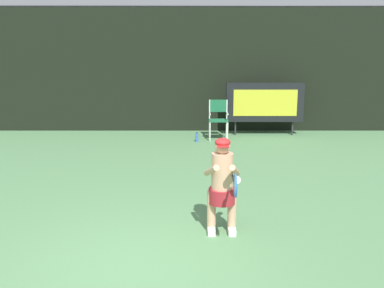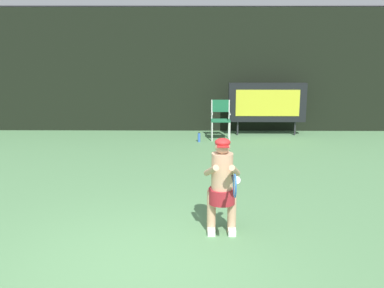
{
  "view_description": "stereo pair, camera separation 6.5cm",
  "coord_description": "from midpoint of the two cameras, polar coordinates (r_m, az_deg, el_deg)",
  "views": [
    {
      "loc": [
        0.68,
        -5.3,
        2.85
      ],
      "look_at": [
        0.67,
        2.28,
        1.05
      ],
      "focal_mm": 43.41,
      "sensor_mm": 36.0,
      "label": 1
    },
    {
      "loc": [
        0.74,
        -5.3,
        2.85
      ],
      "look_at": [
        0.67,
        2.28,
        1.05
      ],
      "focal_mm": 43.41,
      "sensor_mm": 36.0,
      "label": 2
    }
  ],
  "objects": [
    {
      "name": "tennis_player",
      "position": [
        6.71,
        4.0,
        -4.81
      ],
      "size": [
        0.54,
        0.62,
        1.42
      ],
      "color": "white",
      "rests_on": "ground"
    },
    {
      "name": "tennis_racket",
      "position": [
        6.07,
        5.58,
        -5.07
      ],
      "size": [
        0.03,
        0.6,
        0.31
      ],
      "rotation": [
        0.0,
        0.0,
        0.12
      ],
      "color": "black"
    },
    {
      "name": "water_bottle",
      "position": [
        12.54,
        1.02,
        0.81
      ],
      "size": [
        0.07,
        0.07,
        0.27
      ],
      "color": "blue",
      "rests_on": "ground"
    },
    {
      "name": "scoreboard",
      "position": [
        13.42,
        9.36,
        5.04
      ],
      "size": [
        2.2,
        0.21,
        1.5
      ],
      "color": "black",
      "rests_on": "ground"
    },
    {
      "name": "umpire_chair",
      "position": [
        12.82,
        3.68,
        3.32
      ],
      "size": [
        0.52,
        0.44,
        1.08
      ],
      "color": "white",
      "rests_on": "ground"
    },
    {
      "name": "ground",
      "position": [
        5.9,
        -6.67,
        -15.72
      ],
      "size": [
        18.0,
        22.0,
        0.03
      ],
      "color": "#528152"
    },
    {
      "name": "backdrop_screen",
      "position": [
        13.86,
        -2.4,
        9.06
      ],
      "size": [
        18.0,
        0.12,
        3.66
      ],
      "color": "black",
      "rests_on": "ground"
    }
  ]
}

